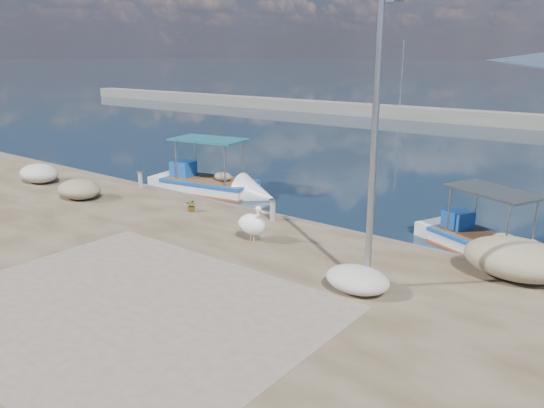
{
  "coord_description": "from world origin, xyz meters",
  "views": [
    {
      "loc": [
        10.49,
        -9.74,
        6.15
      ],
      "look_at": [
        0.0,
        3.8,
        1.3
      ],
      "focal_mm": 35.0,
      "sensor_mm": 36.0,
      "label": 1
    }
  ],
  "objects": [
    {
      "name": "net_pile_c",
      "position": [
        7.64,
        4.32,
        1.02
      ],
      "size": [
        2.66,
        1.9,
        1.05
      ],
      "primitive_type": "ellipsoid",
      "color": "tan",
      "rests_on": "quay"
    },
    {
      "name": "lamp_post",
      "position": [
        4.87,
        1.42,
        3.8
      ],
      "size": [
        0.44,
        0.96,
        7.0
      ],
      "color": "gray",
      "rests_on": "quay"
    },
    {
      "name": "net_pile_a",
      "position": [
        -12.39,
        2.42,
        0.92
      ],
      "size": [
        2.06,
        1.5,
        0.84
      ],
      "primitive_type": "ellipsoid",
      "color": "silver",
      "rests_on": "quay"
    },
    {
      "name": "net_pile_d",
      "position": [
        4.79,
        1.06,
        0.81
      ],
      "size": [
        1.65,
        1.23,
        0.62
      ],
      "primitive_type": "ellipsoid",
      "color": "silver",
      "rests_on": "quay"
    },
    {
      "name": "pelican",
      "position": [
        0.42,
        2.27,
        1.08
      ],
      "size": [
        1.29,
        0.79,
        1.22
      ],
      "rotation": [
        0.0,
        0.0,
        -0.25
      ],
      "color": "tan",
      "rests_on": "quay"
    },
    {
      "name": "net_pile_b",
      "position": [
        -8.44,
        1.93,
        0.88
      ],
      "size": [
        1.96,
        1.53,
        0.76
      ],
      "primitive_type": "ellipsoid",
      "color": "tan",
      "rests_on": "quay"
    },
    {
      "name": "boat_right",
      "position": [
        6.13,
        7.1,
        0.19
      ],
      "size": [
        5.3,
        3.53,
        2.43
      ],
      "rotation": [
        0.0,
        0.0,
        -0.41
      ],
      "color": "white",
      "rests_on": "ground"
    },
    {
      "name": "breakwater",
      "position": [
        -0.0,
        40.0,
        0.6
      ],
      "size": [
        120.0,
        2.2,
        7.5
      ],
      "color": "gray",
      "rests_on": "ground"
    },
    {
      "name": "boat_left",
      "position": [
        -6.43,
        7.33,
        0.23
      ],
      "size": [
        6.26,
        2.95,
        2.89
      ],
      "rotation": [
        0.0,
        0.0,
        0.17
      ],
      "color": "white",
      "rests_on": "ground"
    },
    {
      "name": "bollard_far",
      "position": [
        -7.92,
        4.6,
        0.91
      ],
      "size": [
        0.25,
        0.25,
        0.75
      ],
      "color": "gray",
      "rests_on": "quay"
    },
    {
      "name": "quay_patch",
      "position": [
        1.0,
        -3.0,
        0.5
      ],
      "size": [
        9.0,
        7.0,
        0.01
      ],
      "primitive_type": "cube",
      "color": "gray",
      "rests_on": "quay"
    },
    {
      "name": "ground",
      "position": [
        0.0,
        0.0,
        0.0
      ],
      "size": [
        1400.0,
        1400.0,
        0.0
      ],
      "primitive_type": "plane",
      "color": "#162635",
      "rests_on": "ground"
    },
    {
      "name": "potted_plant",
      "position": [
        -3.47,
        3.4,
        0.74
      ],
      "size": [
        0.54,
        0.5,
        0.48
      ],
      "primitive_type": "imported",
      "rotation": [
        0.0,
        0.0,
        0.35
      ],
      "color": "#33722D",
      "rests_on": "quay"
    },
    {
      "name": "bollard_near",
      "position": [
        -0.41,
        4.37,
        0.92
      ],
      "size": [
        0.26,
        0.26,
        0.78
      ],
      "color": "gray",
      "rests_on": "quay"
    }
  ]
}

